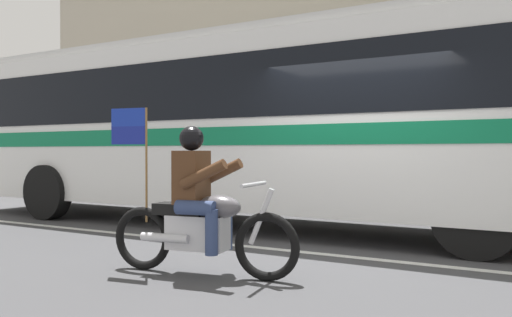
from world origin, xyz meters
TOP-DOWN VIEW (x-y plane):
  - ground_plane at (0.00, 0.00)m, footprint 60.00×60.00m
  - sidewalk_curb at (0.00, 5.10)m, footprint 28.00×3.80m
  - lane_center_stripe at (0.00, -0.60)m, footprint 26.60×0.14m
  - transit_bus at (-2.08, 1.19)m, footprint 13.10×2.84m
  - motorcycle_with_rider at (-0.90, -2.29)m, footprint 2.18×0.70m

SIDE VIEW (x-z plane):
  - ground_plane at x=0.00m, z-range 0.00..0.00m
  - lane_center_stripe at x=0.00m, z-range 0.00..0.01m
  - sidewalk_curb at x=0.00m, z-range 0.00..0.15m
  - motorcycle_with_rider at x=-0.90m, z-range -0.22..1.55m
  - transit_bus at x=-2.08m, z-range 0.27..3.49m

